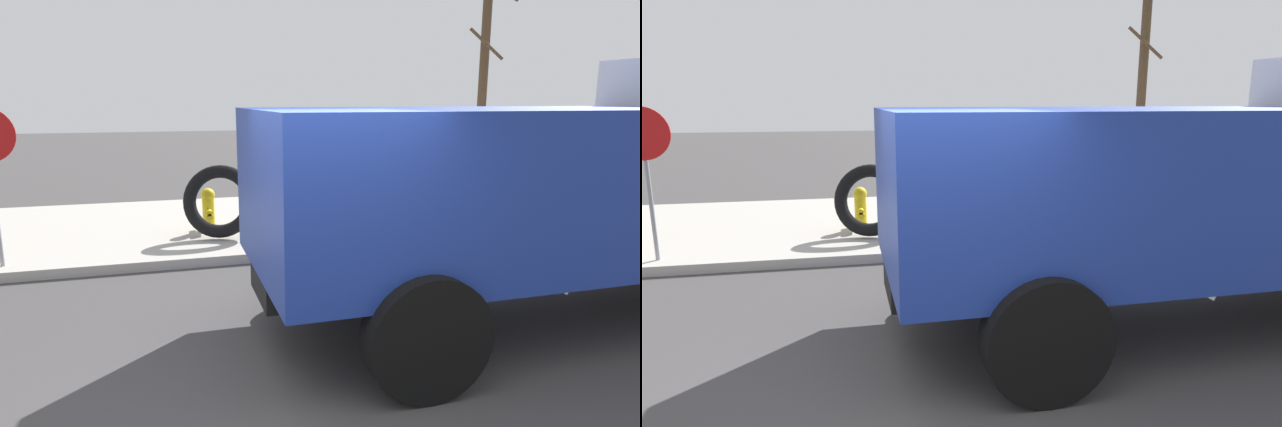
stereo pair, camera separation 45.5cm
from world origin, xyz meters
The scene contains 7 objects.
ground_plane centered at (0.00, 0.00, 0.00)m, with size 80.00×80.00×0.00m, color #423F3F.
sidewalk_curb centered at (0.00, 6.50, 0.07)m, with size 36.00×5.00×0.15m, color #ADA89E.
fire_hydrant centered at (-0.26, 5.76, 0.56)m, with size 0.25×0.57×0.77m.
loose_tire centered at (-0.10, 5.17, 0.78)m, with size 1.26×1.26×0.22m, color black.
stop_sign centered at (-3.28, 4.33, 1.71)m, with size 0.76×0.08×2.25m.
dump_truck_blue centered at (3.59, 1.11, 1.61)m, with size 7.03×2.88×3.00m.
bare_tree centered at (5.62, 6.40, 2.89)m, with size 0.94×0.96×5.29m.
Camera 2 is at (-0.40, -4.02, 2.49)m, focal length 29.96 mm.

